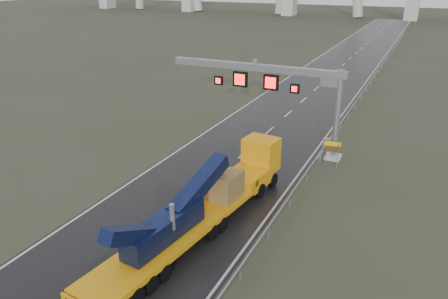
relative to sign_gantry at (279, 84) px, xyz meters
The scene contains 7 objects.
ground 18.96m from the sign_gantry, 96.67° to the right, with size 400.00×400.00×0.00m, color #363928.
road 22.81m from the sign_gantry, 95.46° to the left, with size 11.00×200.00×0.02m, color black.
guardrail 13.57m from the sign_gantry, 71.60° to the left, with size 0.20×140.00×1.40m, color gray, non-canonical shape.
sign_gantry is the anchor object (origin of this frame).
heavy_haul_truck 13.15m from the sign_gantry, 88.88° to the right, with size 4.49×17.23×4.01m.
exit_sign_pair 6.70m from the sign_gantry, 18.95° to the right, with size 1.23×0.29×2.13m.
striped_barrier 6.60m from the sign_gantry, 21.98° to the left, with size 0.62×0.33×1.04m, color red.
Camera 1 is at (12.75, -15.00, 13.90)m, focal length 35.00 mm.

